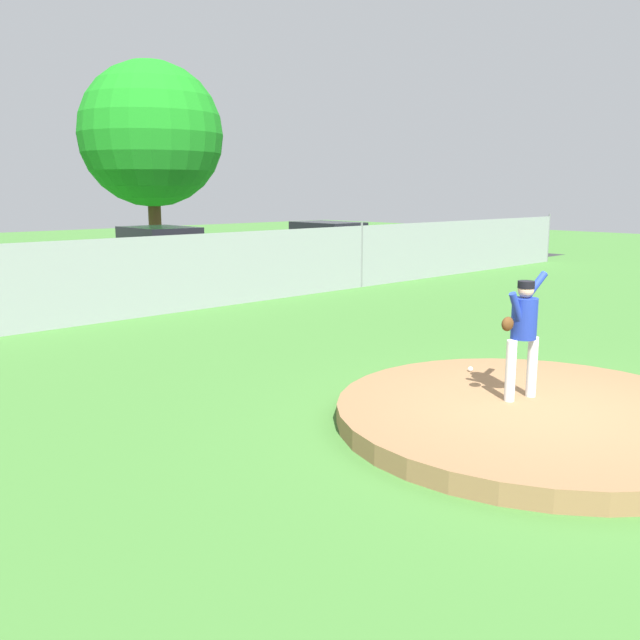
# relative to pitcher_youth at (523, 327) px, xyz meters

# --- Properties ---
(ground_plane) EXTENTS (80.00, 80.00, 0.00)m
(ground_plane) POSITION_rel_pitcher_youth_xyz_m (-0.14, 5.70, -1.18)
(ground_plane) COLOR #427A33
(asphalt_strip) EXTENTS (44.00, 7.00, 0.01)m
(asphalt_strip) POSITION_rel_pitcher_youth_xyz_m (-0.14, 14.20, -1.18)
(asphalt_strip) COLOR #2B2B2D
(asphalt_strip) RESTS_ON ground_plane
(pitchers_mound) EXTENTS (4.92, 4.92, 0.24)m
(pitchers_mound) POSITION_rel_pitcher_youth_xyz_m (-0.14, -0.30, -1.06)
(pitchers_mound) COLOR olive
(pitchers_mound) RESTS_ON ground_plane
(pitcher_youth) EXTENTS (0.81, 0.32, 1.62)m
(pitcher_youth) POSITION_rel_pitcher_youth_xyz_m (0.00, 0.00, 0.00)
(pitcher_youth) COLOR silver
(pitcher_youth) RESTS_ON pitchers_mound
(baseball) EXTENTS (0.07, 0.07, 0.07)m
(baseball) POSITION_rel_pitcher_youth_xyz_m (0.67, 1.21, -0.91)
(baseball) COLOR white
(baseball) RESTS_ON pitchers_mound
(chainlink_fence) EXTENTS (37.06, 0.07, 1.95)m
(chainlink_fence) POSITION_rel_pitcher_youth_xyz_m (-0.14, 9.70, -0.26)
(chainlink_fence) COLOR gray
(chainlink_fence) RESTS_ON ground_plane
(parked_car_burgundy) EXTENTS (2.02, 4.35, 1.78)m
(parked_car_burgundy) POSITION_rel_pitcher_youth_xyz_m (3.10, 14.29, -0.34)
(parked_car_burgundy) COLOR maroon
(parked_car_burgundy) RESTS_ON ground_plane
(parked_car_champagne) EXTENTS (1.99, 4.75, 1.73)m
(parked_car_champagne) POSITION_rel_pitcher_youth_xyz_m (9.99, 14.02, -0.36)
(parked_car_champagne) COLOR tan
(parked_car_champagne) RESTS_ON ground_plane
(traffic_cone_orange) EXTENTS (0.40, 0.40, 0.55)m
(traffic_cone_orange) POSITION_rel_pitcher_youth_xyz_m (8.05, 15.29, -0.92)
(traffic_cone_orange) COLOR orange
(traffic_cone_orange) RESTS_ON asphalt_strip
(tree_slender_far) EXTENTS (5.82, 5.82, 8.03)m
(tree_slender_far) POSITION_rel_pitcher_youth_xyz_m (6.88, 21.18, 3.92)
(tree_slender_far) COLOR #4C331E
(tree_slender_far) RESTS_ON ground_plane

